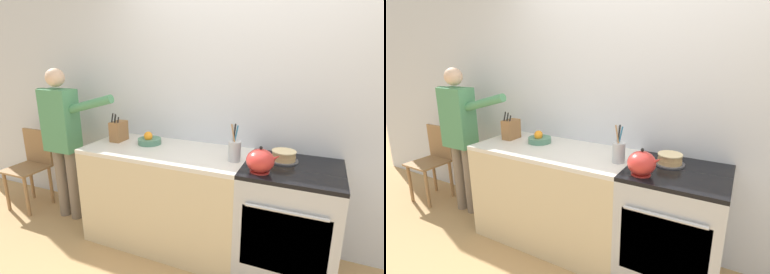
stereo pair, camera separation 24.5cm
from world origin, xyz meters
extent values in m
cube|color=silver|center=(0.00, 0.68, 1.30)|extent=(8.00, 0.04, 2.60)
cube|color=beige|center=(-0.72, 0.33, 0.44)|extent=(1.44, 0.66, 0.87)
cube|color=silver|center=(-0.72, 0.33, 0.89)|extent=(1.44, 0.66, 0.03)
cube|color=#B7BABF|center=(0.36, 0.33, 0.44)|extent=(0.71, 0.66, 0.88)
cube|color=black|center=(0.36, 0.01, 0.46)|extent=(0.59, 0.01, 0.48)
cylinder|color=#B7BABF|center=(0.36, -0.02, 0.72)|extent=(0.54, 0.02, 0.02)
cube|color=black|center=(0.36, 0.33, 0.89)|extent=(0.71, 0.66, 0.03)
cylinder|color=#4C4C51|center=(0.28, 0.43, 0.91)|extent=(0.23, 0.23, 0.01)
cylinder|color=tan|center=(0.28, 0.43, 0.93)|extent=(0.18, 0.18, 0.03)
cylinder|color=tan|center=(0.28, 0.43, 0.97)|extent=(0.18, 0.18, 0.03)
cylinder|color=beige|center=(0.28, 0.43, 0.99)|extent=(0.18, 0.18, 0.01)
cylinder|color=red|center=(0.15, 0.14, 0.91)|extent=(0.14, 0.14, 0.01)
ellipsoid|color=red|center=(0.15, 0.14, 0.99)|extent=(0.20, 0.20, 0.17)
cone|color=red|center=(0.24, 0.14, 1.02)|extent=(0.10, 0.04, 0.09)
sphere|color=black|center=(0.15, 0.14, 1.09)|extent=(0.02, 0.02, 0.02)
cube|color=olive|center=(-1.25, 0.39, 1.00)|extent=(0.10, 0.17, 0.19)
cylinder|color=black|center=(-1.28, 0.35, 1.13)|extent=(0.01, 0.04, 0.09)
cylinder|color=black|center=(-1.25, 0.35, 1.13)|extent=(0.01, 0.03, 0.07)
cylinder|color=black|center=(-1.22, 0.35, 1.12)|extent=(0.01, 0.03, 0.06)
cylinder|color=black|center=(-1.28, 0.39, 1.13)|extent=(0.01, 0.03, 0.07)
cylinder|color=#B7BABF|center=(-0.08, 0.28, 0.99)|extent=(0.10, 0.10, 0.16)
cylinder|color=teal|center=(-0.08, 0.30, 1.07)|extent=(0.05, 0.02, 0.23)
cylinder|color=#A37A51|center=(-0.08, 0.26, 1.08)|extent=(0.06, 0.01, 0.24)
cylinder|color=#B7BABF|center=(-0.10, 0.29, 1.08)|extent=(0.02, 0.04, 0.23)
cylinder|color=black|center=(-0.09, 0.30, 1.08)|extent=(0.03, 0.03, 0.24)
cylinder|color=#4C7F66|center=(-0.93, 0.42, 0.93)|extent=(0.22, 0.22, 0.05)
sphere|color=orange|center=(-0.93, 0.39, 0.98)|extent=(0.08, 0.08, 0.08)
sphere|color=orange|center=(-0.94, 0.42, 0.98)|extent=(0.08, 0.08, 0.08)
cylinder|color=#7A6B5B|center=(-1.96, 0.29, 0.38)|extent=(0.11, 0.11, 0.76)
cylinder|color=#7A6B5B|center=(-1.80, 0.29, 0.38)|extent=(0.11, 0.11, 0.76)
cube|color=#4C8E60|center=(-1.88, 0.29, 1.07)|extent=(0.34, 0.20, 0.62)
cylinder|color=#4C8E60|center=(-2.09, 0.29, 1.12)|extent=(0.08, 0.08, 0.53)
cylinder|color=#4C8E60|center=(-1.49, 0.29, 1.26)|extent=(0.53, 0.08, 0.21)
sphere|color=beige|center=(-1.88, 0.29, 1.49)|extent=(0.18, 0.18, 0.18)
cylinder|color=#997047|center=(-2.62, 0.10, 0.23)|extent=(0.04, 0.04, 0.46)
cylinder|color=#997047|center=(-2.30, 0.10, 0.23)|extent=(0.04, 0.04, 0.46)
cylinder|color=#997047|center=(-2.62, 0.42, 0.23)|extent=(0.04, 0.04, 0.46)
cylinder|color=#997047|center=(-2.30, 0.42, 0.23)|extent=(0.04, 0.04, 0.46)
cube|color=#997047|center=(-2.46, 0.26, 0.47)|extent=(0.40, 0.40, 0.02)
cube|color=#997047|center=(-2.46, 0.45, 0.68)|extent=(0.40, 0.03, 0.40)
camera|label=1|loc=(0.50, -1.87, 1.72)|focal=28.00mm
camera|label=2|loc=(0.72, -1.76, 1.72)|focal=28.00mm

